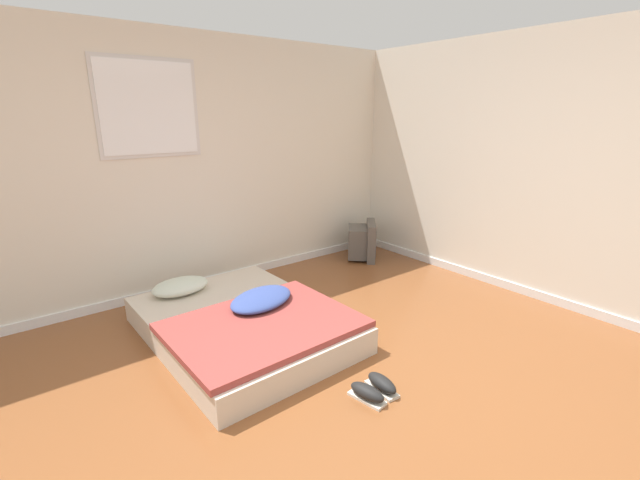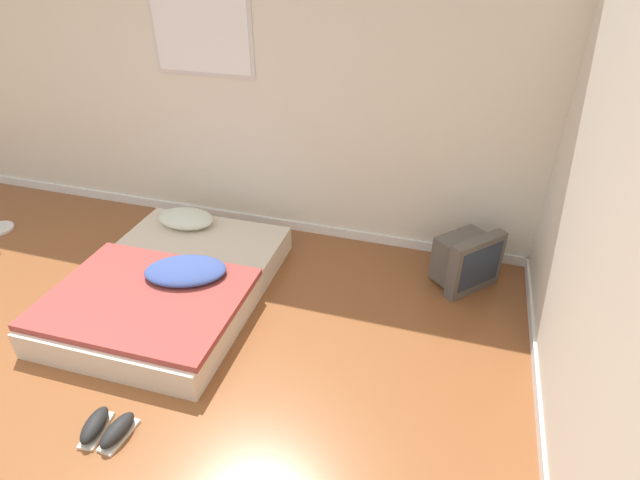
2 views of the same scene
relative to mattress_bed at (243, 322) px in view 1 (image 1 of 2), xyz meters
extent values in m
plane|color=brown|center=(-0.07, -1.44, -0.14)|extent=(20.00, 20.00, 0.00)
cube|color=silver|center=(-0.07, 1.31, 1.16)|extent=(8.03, 0.06, 2.60)
cube|color=white|center=(-0.07, 1.27, -0.09)|extent=(8.03, 0.02, 0.09)
cube|color=silver|center=(-0.19, 1.27, 1.73)|extent=(0.94, 0.01, 0.90)
cube|color=white|center=(-0.19, 1.27, 1.73)|extent=(0.87, 0.01, 0.83)
cube|color=silver|center=(2.78, -1.44, 1.16)|extent=(0.06, 7.83, 2.60)
cube|color=white|center=(2.74, -1.44, -0.09)|extent=(0.02, 7.83, 0.09)
cube|color=beige|center=(0.00, 0.01, -0.03)|extent=(1.41, 1.88, 0.22)
ellipsoid|color=silver|center=(-0.25, 0.72, 0.15)|extent=(0.53, 0.35, 0.14)
cube|color=#993D38|center=(0.01, -0.33, 0.10)|extent=(1.42, 1.10, 0.05)
ellipsoid|color=#384C93|center=(0.17, -0.03, 0.17)|extent=(0.71, 0.58, 0.11)
cube|color=#56514C|center=(2.16, 0.91, 0.08)|extent=(0.46, 0.47, 0.39)
cube|color=#56514C|center=(2.29, 0.79, 0.10)|extent=(0.42, 0.45, 0.48)
cube|color=#283342|center=(2.33, 0.75, 0.12)|extent=(0.29, 0.31, 0.35)
cube|color=silver|center=(0.24, -1.26, -0.13)|extent=(0.14, 0.27, 0.02)
ellipsoid|color=black|center=(0.24, -1.26, -0.08)|extent=(0.15, 0.27, 0.09)
cube|color=silver|center=(0.39, -1.25, -0.13)|extent=(0.12, 0.27, 0.02)
ellipsoid|color=black|center=(0.39, -1.25, -0.08)|extent=(0.13, 0.27, 0.09)
camera|label=1|loc=(-1.50, -2.97, 1.69)|focal=24.00mm
camera|label=2|loc=(2.05, -2.68, 2.39)|focal=28.00mm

